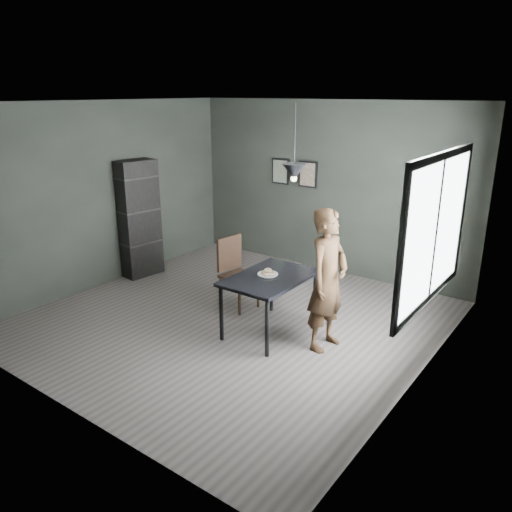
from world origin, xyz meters
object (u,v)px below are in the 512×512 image
Objects in this scene: cafe_table at (270,282)px; woman at (328,280)px; shelf_unit at (139,219)px; pendant_lamp at (294,171)px; wood_chair at (235,268)px; white_plate at (268,275)px.

cafe_table is 0.78m from woman.
pendant_lamp is at bearing 0.84° from shelf_unit.
wood_chair is at bearing 83.51° from woman.
pendant_lamp is (0.25, 0.10, 1.38)m from cafe_table.
pendant_lamp is at bearing 16.90° from white_plate.
wood_chair is 0.53× the size of shelf_unit.
cafe_table is 0.63× the size of shelf_unit.
pendant_lamp reaches higher than woman.
wood_chair is at bearing 156.48° from cafe_table.
pendant_lamp reaches higher than white_plate.
white_plate is at bearing -16.38° from wood_chair.
shelf_unit is 2.19× the size of pendant_lamp.
woman is (0.80, 0.07, 0.09)m from white_plate.
cafe_table is 2.97m from shelf_unit.
shelf_unit is at bearing 170.88° from cafe_table.
pendant_lamp reaches higher than cafe_table.
white_plate reaches higher than cafe_table.
woman is at bearing 4.77° from white_plate.
cafe_table is 1.19× the size of wood_chair.
wood_chair reaches higher than cafe_table.
cafe_table is 1.41m from pendant_lamp.
woman reaches higher than cafe_table.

